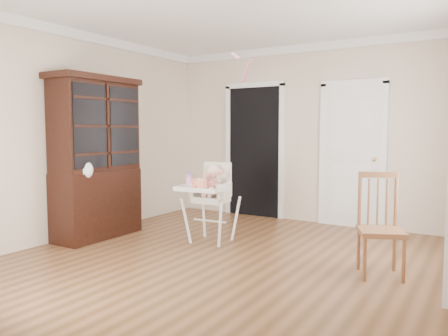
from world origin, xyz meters
The scene contains 14 objects.
floor centered at (0.00, 0.00, 0.00)m, with size 5.00×5.00×0.00m, color #54371D.
ceiling centered at (0.00, 0.00, 2.70)m, with size 5.00×5.00×0.00m, color white.
wall_back centered at (0.00, 2.50, 1.35)m, with size 4.50×4.50×0.00m, color beige.
wall_left centered at (-2.25, 0.00, 1.35)m, with size 5.00×5.00×0.00m, color beige.
crown_molding centered at (0.00, 0.00, 2.64)m, with size 4.50×5.00×0.12m, color white, non-canonical shape.
doorway centered at (-0.90, 2.48, 1.11)m, with size 1.06×0.05×2.22m.
closet_door centered at (0.70, 2.48, 1.02)m, with size 0.96×0.09×2.13m.
high_chair centered at (-0.56, 0.67, 0.63)m, with size 0.63×0.76×1.02m.
baby centered at (-0.56, 0.70, 0.77)m, with size 0.30×0.22×0.43m.
cake centered at (-0.57, 0.42, 0.77)m, with size 0.24×0.24×0.11m.
sippy_cup centered at (-0.81, 0.53, 0.79)m, with size 0.08×0.08×0.19m.
china_cabinet centered at (-1.99, 0.10, 1.05)m, with size 0.55×1.24×2.10m.
dining_chair centered at (1.53, 0.45, 0.46)m, with size 0.53×0.53×1.00m.
streamer centered at (0.08, 0.15, 2.18)m, with size 0.03×0.50×0.02m, color pink, non-canonical shape.
Camera 1 is at (2.40, -3.88, 1.40)m, focal length 35.00 mm.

